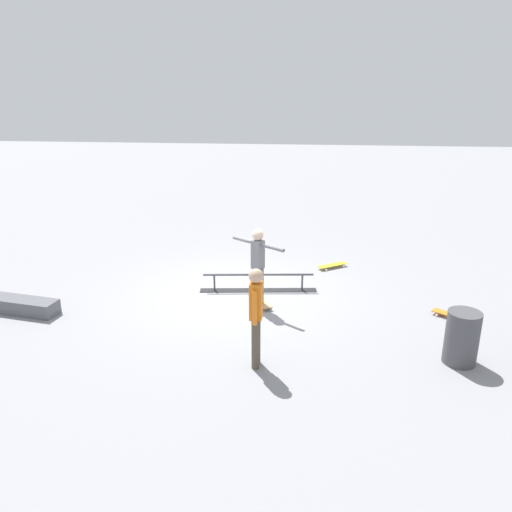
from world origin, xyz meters
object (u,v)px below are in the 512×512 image
trash_bin (462,338)px  grind_rail (258,283)px  bystander_orange_shirt (256,312)px  loose_skateboard_yellow (332,265)px  skate_ledge (15,305)px  skater_main (258,262)px  loose_skateboard_orange (452,315)px  skateboard_main (260,301)px

trash_bin → grind_rail: bearing=-36.8°
bystander_orange_shirt → loose_skateboard_yellow: bearing=-15.1°
grind_rail → skate_ledge: size_ratio=1.42×
loose_skateboard_yellow → grind_rail: bearing=-169.8°
grind_rail → skater_main: bearing=88.4°
loose_skateboard_yellow → loose_skateboard_orange: 3.56m
bystander_orange_shirt → loose_skateboard_orange: bearing=-58.4°
loose_skateboard_yellow → trash_bin: (-1.95, 4.45, 0.39)m
skateboard_main → loose_skateboard_orange: bearing=-125.4°
loose_skateboard_orange → skate_ledge: bearing=-139.8°
grind_rail → trash_bin: trash_bin is taller
skateboard_main → bystander_orange_shirt: size_ratio=0.46×
skate_ledge → bystander_orange_shirt: bystander_orange_shirt is taller
loose_skateboard_yellow → bystander_orange_shirt: bearing=-140.5°
skater_main → loose_skateboard_yellow: bearing=92.5°
loose_skateboard_yellow → trash_bin: size_ratio=0.84×
skateboard_main → loose_skateboard_orange: same height
grind_rail → loose_skateboard_orange: size_ratio=3.48×
skate_ledge → skateboard_main: bearing=-170.1°
grind_rail → bystander_orange_shirt: bystander_orange_shirt is taller
skate_ledge → trash_bin: bearing=172.5°
skater_main → skateboard_main: size_ratio=2.13×
skater_main → loose_skateboard_orange: 4.04m
skater_main → trash_bin: (-3.61, 1.92, -0.52)m
loose_skateboard_yellow → skate_ledge: bearing=172.6°
trash_bin → bystander_orange_shirt: bearing=7.8°
skateboard_main → bystander_orange_shirt: bystander_orange_shirt is taller
skateboard_main → loose_skateboard_yellow: same height
skate_ledge → bystander_orange_shirt: (-5.16, 1.59, 0.82)m
skateboard_main → loose_skateboard_orange: (-3.89, 0.28, 0.00)m
skateboard_main → trash_bin: bearing=-150.5°
skate_ledge → skateboard_main: (-4.99, -0.87, -0.08)m
skate_ledge → loose_skateboard_yellow: 7.39m
skater_main → trash_bin: bearing=7.7°
skater_main → loose_skateboard_orange: bearing=32.7°
loose_skateboard_yellow → skateboard_main: bearing=-157.4°
grind_rail → loose_skateboard_orange: bearing=158.9°
grind_rail → skateboard_main: 0.78m
skater_main → bystander_orange_shirt: bearing=-49.0°
grind_rail → skateboard_main: bearing=92.1°
skate_ledge → skater_main: bearing=-170.8°
bystander_orange_shirt → trash_bin: size_ratio=1.86×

